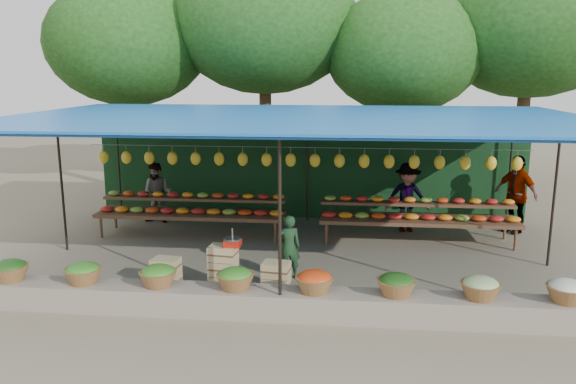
# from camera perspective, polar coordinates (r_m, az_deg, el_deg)

# --- Properties ---
(ground) EXTENTS (60.00, 60.00, 0.00)m
(ground) POSITION_cam_1_polar(r_m,az_deg,el_deg) (11.26, 0.92, -6.64)
(ground) COLOR #685E4C
(ground) RESTS_ON ground
(stone_curb) EXTENTS (10.60, 0.55, 0.40)m
(stone_curb) POSITION_cam_1_polar(r_m,az_deg,el_deg) (8.64, -0.69, -11.24)
(stone_curb) COLOR gray
(stone_curb) RESTS_ON ground
(stall_canopy) EXTENTS (10.80, 6.60, 2.82)m
(stall_canopy) POSITION_cam_1_polar(r_m,az_deg,el_deg) (10.77, 1.00, 7.08)
(stall_canopy) COLOR black
(stall_canopy) RESTS_ON ground
(produce_baskets) EXTENTS (8.98, 0.58, 0.34)m
(produce_baskets) POSITION_cam_1_polar(r_m,az_deg,el_deg) (8.51, -1.37, -8.96)
(produce_baskets) COLOR brown
(produce_baskets) RESTS_ON stone_curb
(netting_backdrop) EXTENTS (10.60, 0.06, 2.50)m
(netting_backdrop) POSITION_cam_1_polar(r_m,az_deg,el_deg) (14.01, 2.05, 2.36)
(netting_backdrop) COLOR #16401E
(netting_backdrop) RESTS_ON ground
(tree_row) EXTENTS (16.51, 5.50, 7.12)m
(tree_row) POSITION_cam_1_polar(r_m,az_deg,el_deg) (16.75, 4.63, 15.79)
(tree_row) COLOR #3A1F15
(tree_row) RESTS_ON ground
(fruit_table_left) EXTENTS (4.21, 0.95, 0.93)m
(fruit_table_left) POSITION_cam_1_polar(r_m,az_deg,el_deg) (12.81, -9.72, -1.67)
(fruit_table_left) COLOR #4A331D
(fruit_table_left) RESTS_ON ground
(fruit_table_right) EXTENTS (4.21, 0.95, 0.93)m
(fruit_table_right) POSITION_cam_1_polar(r_m,az_deg,el_deg) (12.45, 13.06, -2.22)
(fruit_table_right) COLOR #4A331D
(fruit_table_right) RESTS_ON ground
(crate_counter) EXTENTS (2.39, 0.39, 0.77)m
(crate_counter) POSITION_cam_1_polar(r_m,az_deg,el_deg) (9.65, -6.74, -8.04)
(crate_counter) COLOR #9F875B
(crate_counter) RESTS_ON ground
(weighing_scale) EXTENTS (0.30, 0.30, 0.32)m
(weighing_scale) POSITION_cam_1_polar(r_m,az_deg,el_deg) (9.44, -5.66, -5.06)
(weighing_scale) COLOR red
(weighing_scale) RESTS_ON crate_counter
(vendor_seated) EXTENTS (0.48, 0.38, 1.16)m
(vendor_seated) POSITION_cam_1_polar(r_m,az_deg,el_deg) (9.99, 0.07, -5.61)
(vendor_seated) COLOR #19371E
(vendor_seated) RESTS_ON ground
(customer_left) EXTENTS (0.76, 0.62, 1.48)m
(customer_left) POSITION_cam_1_polar(r_m,az_deg,el_deg) (13.97, -13.11, -0.11)
(customer_left) COLOR slate
(customer_left) RESTS_ON ground
(customer_mid) EXTENTS (1.11, 0.75, 1.60)m
(customer_mid) POSITION_cam_1_polar(r_m,az_deg,el_deg) (13.14, 12.02, -0.55)
(customer_mid) COLOR slate
(customer_mid) RESTS_ON ground
(customer_right) EXTENTS (1.01, 1.09, 1.79)m
(customer_right) POSITION_cam_1_polar(r_m,az_deg,el_deg) (13.78, 22.12, -0.19)
(customer_right) COLOR slate
(customer_right) RESTS_ON ground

